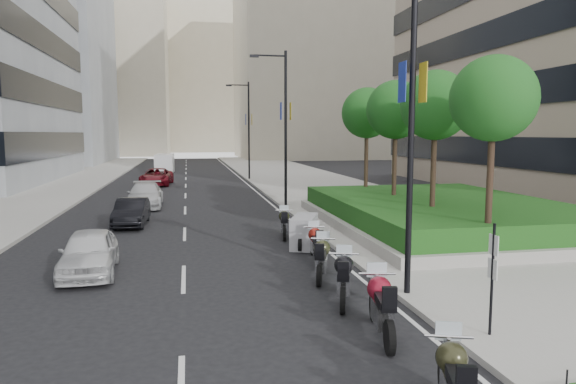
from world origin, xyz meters
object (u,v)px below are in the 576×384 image
object	(u,v)px
lamp_post_0	(406,104)
motorcycle_5	(304,232)
car_d	(157,177)
car_b	(132,212)
motorcycle_0	(454,382)
motorcycle_6	(284,223)
motorcycle_3	(322,259)
motorcycle_4	(316,244)
delivery_van	(165,164)
motorcycle_1	(381,306)
lamp_post_2	(247,125)
motorcycle_2	(344,278)
lamp_post_1	(283,121)
car_a	(89,252)
parking_sign	(492,273)
car_c	(145,195)

from	to	relation	value
lamp_post_0	motorcycle_5	xyz separation A→B (m)	(-1.15, 6.44, -4.46)
car_d	car_b	bearing A→B (deg)	-85.37
motorcycle_0	motorcycle_6	size ratio (longest dim) A/B	1.02
motorcycle_6	car_d	size ratio (longest dim) A/B	0.42
lamp_post_0	motorcycle_3	xyz separation A→B (m)	(-1.58, 2.24, -4.46)
motorcycle_4	delivery_van	xyz separation A→B (m)	(-6.72, 41.27, 0.37)
motorcycle_1	delivery_van	size ratio (longest dim) A/B	0.50
motorcycle_3	motorcycle_4	size ratio (longest dim) A/B	0.99
lamp_post_0	lamp_post_2	world-z (taller)	same
motorcycle_4	motorcycle_6	size ratio (longest dim) A/B	1.02
motorcycle_1	motorcycle_2	xyz separation A→B (m)	(-0.12, 2.30, -0.04)
motorcycle_0	motorcycle_6	distance (m)	14.14
lamp_post_1	car_a	size ratio (longest dim) A/B	2.25
lamp_post_0	delivery_van	distance (m)	46.53
parking_sign	motorcycle_3	size ratio (longest dim) A/B	1.15
motorcycle_1	car_d	distance (m)	34.89
motorcycle_1	motorcycle_6	xyz separation A→B (m)	(-0.06, 10.84, -0.09)
motorcycle_4	motorcycle_3	bearing A→B (deg)	175.99
parking_sign	motorcycle_1	xyz separation A→B (m)	(-2.12, 0.72, -0.79)
lamp_post_0	lamp_post_2	distance (m)	35.00
motorcycle_0	motorcycle_5	size ratio (longest dim) A/B	1.03
motorcycle_0	motorcycle_4	distance (m)	9.99
lamp_post_0	motorcycle_0	world-z (taller)	lamp_post_0
parking_sign	car_a	bearing A→B (deg)	142.17
motorcycle_1	motorcycle_2	world-z (taller)	motorcycle_1
motorcycle_2	motorcycle_5	bearing A→B (deg)	14.44
motorcycle_0	motorcycle_1	world-z (taller)	motorcycle_1
lamp_post_1	motorcycle_0	xyz separation A→B (m)	(-1.60, -22.59, -4.46)
delivery_van	parking_sign	bearing A→B (deg)	-78.42
motorcycle_4	car_a	bearing A→B (deg)	98.07
lamp_post_2	car_d	size ratio (longest dim) A/B	1.76
parking_sign	motorcycle_3	bearing A→B (deg)	113.11
lamp_post_0	delivery_van	xyz separation A→B (m)	(-7.93, 45.66, -4.11)
motorcycle_0	motorcycle_3	xyz separation A→B (m)	(0.02, 7.82, -0.01)
motorcycle_1	motorcycle_5	world-z (taller)	motorcycle_1
motorcycle_3	car_a	size ratio (longest dim) A/B	0.54
lamp_post_2	motorcycle_4	distance (m)	30.96
lamp_post_1	car_d	bearing A→B (deg)	118.19
motorcycle_0	car_c	xyz separation A→B (m)	(-6.35, 24.38, 0.10)
motorcycle_2	car_a	size ratio (longest dim) A/B	0.57
motorcycle_5	car_d	size ratio (longest dim) A/B	0.42
lamp_post_0	motorcycle_4	world-z (taller)	lamp_post_0
lamp_post_1	delivery_van	xyz separation A→B (m)	(-7.93, 28.66, -4.11)
lamp_post_1	motorcycle_2	xyz separation A→B (m)	(-1.58, -16.98, -4.44)
lamp_post_2	motorcycle_5	bearing A→B (deg)	-92.31
motorcycle_0	lamp_post_1	bearing A→B (deg)	14.40
car_d	motorcycle_6	bearing A→B (deg)	-69.68
lamp_post_1	motorcycle_4	world-z (taller)	lamp_post_1
lamp_post_2	motorcycle_4	xyz separation A→B (m)	(-1.21, -30.61, -4.48)
motorcycle_5	delivery_van	bearing A→B (deg)	31.39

